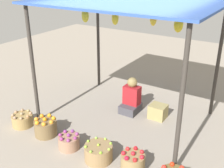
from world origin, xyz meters
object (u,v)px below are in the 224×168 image
Objects in this scene: basket_oranges at (46,127)px; wooden_crate_near_vendor at (158,112)px; vendor_person at (131,99)px; basket_red_apples at (133,162)px; basket_potatoes at (23,120)px; basket_purple_onions at (69,142)px; basket_limes at (98,153)px.

basket_oranges is 1.24× the size of wooden_crate_near_vendor.
vendor_person is 1.88m from basket_red_apples.
vendor_person is 2.09× the size of basket_red_apples.
wooden_crate_near_vendor is at bearing 48.18° from basket_oranges.
vendor_person is 1.89× the size of basket_oranges.
basket_potatoes is 2.45m from basket_red_apples.
vendor_person reaches higher than basket_purple_onions.
basket_oranges is at bearing 176.63° from basket_limes.
basket_potatoes is 1.11× the size of basket_purple_onions.
vendor_person reaches higher than basket_red_apples.
basket_limes is at bearing -79.06° from vendor_person.
vendor_person is 1.74m from basket_limes.
vendor_person is 2.24m from basket_potatoes.
wooden_crate_near_vendor is (2.13, 1.68, 0.02)m from basket_potatoes.
basket_purple_onions is 1.21m from basket_red_apples.
basket_red_apples is (1.20, 0.07, 0.03)m from basket_purple_onions.
basket_potatoes is (-1.53, -1.63, -0.18)m from vendor_person.
basket_oranges is 0.90× the size of basket_limes.
basket_oranges is at bearing -119.30° from vendor_person.
basket_red_apples is at bearing 6.42° from basket_limes.
basket_purple_onions is 1.10× the size of wooden_crate_near_vendor.
wooden_crate_near_vendor is (0.26, 1.75, 0.01)m from basket_limes.
basket_purple_onions is (1.25, -0.08, 0.00)m from basket_potatoes.
wooden_crate_near_vendor is at bearing 81.42° from basket_limes.
basket_limes reaches higher than basket_potatoes.
basket_oranges is (0.62, 0.00, 0.04)m from basket_potatoes.
wooden_crate_near_vendor reaches higher than basket_purple_onions.
vendor_person is 1.70× the size of basket_limes.
basket_potatoes is at bearing 177.85° from basket_limes.
wooden_crate_near_vendor is (0.59, 0.06, -0.15)m from vendor_person.
vendor_person is 1.87m from basket_oranges.
basket_limes reaches higher than basket_purple_onions.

